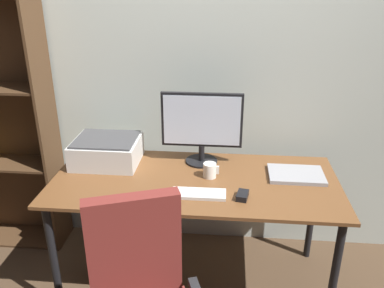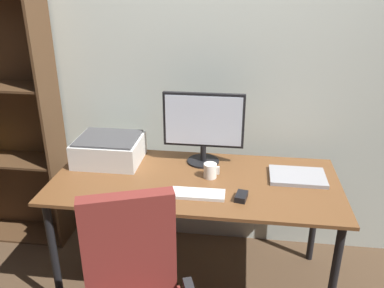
{
  "view_description": "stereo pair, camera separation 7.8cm",
  "coord_description": "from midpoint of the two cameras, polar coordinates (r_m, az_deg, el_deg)",
  "views": [
    {
      "loc": [
        0.17,
        -2.04,
        1.84
      ],
      "look_at": [
        -0.01,
        -0.04,
        0.98
      ],
      "focal_mm": 37.4,
      "sensor_mm": 36.0,
      "label": 1
    },
    {
      "loc": [
        0.25,
        -2.03,
        1.84
      ],
      "look_at": [
        -0.01,
        -0.04,
        0.98
      ],
      "focal_mm": 37.4,
      "sensor_mm": 36.0,
      "label": 2
    }
  ],
  "objects": [
    {
      "name": "ground_plane",
      "position": [
        2.75,
        -0.49,
        -18.76
      ],
      "size": [
        12.0,
        12.0,
        0.0
      ],
      "primitive_type": "plane",
      "color": "#4C3826"
    },
    {
      "name": "back_wall",
      "position": [
        2.65,
        0.62,
        11.43
      ],
      "size": [
        6.4,
        0.1,
        2.6
      ],
      "primitive_type": "cube",
      "color": "beige",
      "rests_on": "ground"
    },
    {
      "name": "desk",
      "position": [
        2.36,
        -0.54,
        -6.71
      ],
      "size": [
        1.65,
        0.75,
        0.74
      ],
      "color": "brown",
      "rests_on": "ground"
    },
    {
      "name": "monitor",
      "position": [
        2.43,
        0.49,
        2.85
      ],
      "size": [
        0.49,
        0.2,
        0.45
      ],
      "color": "black",
      "rests_on": "desk"
    },
    {
      "name": "keyboard",
      "position": [
        2.16,
        -0.06,
        -7.13
      ],
      "size": [
        0.29,
        0.11,
        0.02
      ],
      "primitive_type": "cube",
      "rotation": [
        0.0,
        0.0,
        0.01
      ],
      "color": "silver",
      "rests_on": "desk"
    },
    {
      "name": "mouse",
      "position": [
        2.14,
        6.17,
        -7.32
      ],
      "size": [
        0.07,
        0.1,
        0.03
      ],
      "primitive_type": "cube",
      "rotation": [
        0.0,
        0.0,
        -0.19
      ],
      "color": "black",
      "rests_on": "desk"
    },
    {
      "name": "coffee_mug",
      "position": [
        2.33,
        1.61,
        -3.77
      ],
      "size": [
        0.09,
        0.08,
        0.09
      ],
      "color": "white",
      "rests_on": "desk"
    },
    {
      "name": "laptop",
      "position": [
        2.42,
        13.73,
        -4.26
      ],
      "size": [
        0.32,
        0.23,
        0.02
      ],
      "primitive_type": "cube",
      "rotation": [
        0.0,
        0.0,
        -0.01
      ],
      "color": "#99999E",
      "rests_on": "desk"
    },
    {
      "name": "printer",
      "position": [
        2.56,
        -12.9,
        -0.92
      ],
      "size": [
        0.4,
        0.34,
        0.16
      ],
      "color": "silver",
      "rests_on": "desk"
    }
  ]
}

